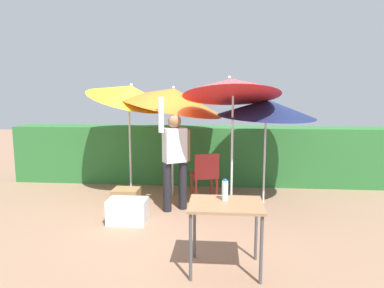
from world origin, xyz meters
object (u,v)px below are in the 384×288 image
chair_plastic (205,174)px  umbrella_yellow (173,98)px  folding_table (226,212)px  bottle_water (225,190)px  umbrella_rainbow (130,93)px  umbrella_navy (267,108)px  cooler_box (128,211)px  person_vendor (175,155)px  crate_cardboard (126,197)px  umbrella_orange (231,88)px

chair_plastic → umbrella_yellow: bearing=148.4°
folding_table → bottle_water: bottle_water is taller
umbrella_rainbow → umbrella_navy: bearing=-8.2°
chair_plastic → folding_table: chair_plastic is taller
umbrella_rainbow → bottle_water: bearing=-56.7°
umbrella_rainbow → cooler_box: 2.33m
person_vendor → cooler_box: size_ratio=3.24×
bottle_water → crate_cardboard: bearing=130.5°
chair_plastic → folding_table: size_ratio=1.11×
person_vendor → bottle_water: (0.80, -1.80, -0.06)m
person_vendor → chair_plastic: (0.48, 0.51, -0.42)m
umbrella_navy → person_vendor: bearing=-161.5°
cooler_box → folding_table: bearing=-41.1°
bottle_water → cooler_box: bearing=140.9°
chair_plastic → cooler_box: bearing=-134.1°
umbrella_navy → bottle_water: 2.55m
umbrella_navy → cooler_box: (-2.16, -1.14, -1.50)m
umbrella_rainbow → umbrella_orange: 2.04m
crate_cardboard → person_vendor: bearing=-11.2°
umbrella_rainbow → bottle_water: umbrella_rainbow is taller
umbrella_yellow → umbrella_orange: bearing=-39.4°
umbrella_yellow → folding_table: (0.97, -2.80, -1.18)m
umbrella_rainbow → crate_cardboard: bearing=-84.5°
umbrella_orange → chair_plastic: 1.65m
umbrella_yellow → crate_cardboard: 2.00m
umbrella_rainbow → umbrella_orange: size_ratio=1.01×
umbrella_orange → umbrella_yellow: size_ratio=1.03×
folding_table → umbrella_rainbow: bearing=122.5°
umbrella_yellow → bottle_water: 3.03m
chair_plastic → folding_table: 2.44m
umbrella_yellow → bottle_water: (0.96, -2.70, -0.98)m
person_vendor → folding_table: 2.08m
umbrella_navy → person_vendor: size_ratio=1.01×
umbrella_yellow → bottle_water: umbrella_yellow is taller
umbrella_yellow → chair_plastic: umbrella_yellow is taller
person_vendor → bottle_water: size_ratio=7.83×
crate_cardboard → bottle_water: bottle_water is taller
umbrella_yellow → crate_cardboard: size_ratio=5.10×
cooler_box → umbrella_yellow: bearing=72.6°
person_vendor → bottle_water: 1.97m
umbrella_navy → chair_plastic: 1.58m
person_vendor → cooler_box: (-0.63, -0.63, -0.75)m
umbrella_yellow → folding_table: 3.19m
umbrella_orange → chair_plastic: size_ratio=2.64×
umbrella_rainbow → folding_table: (1.76, -2.77, -1.27)m
umbrella_yellow → umbrella_navy: bearing=-13.0°
umbrella_navy → crate_cardboard: size_ratio=4.28×
person_vendor → cooler_box: bearing=-135.0°
cooler_box → crate_cardboard: 0.85m
umbrella_orange → cooler_box: (-1.54, -0.66, -1.84)m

